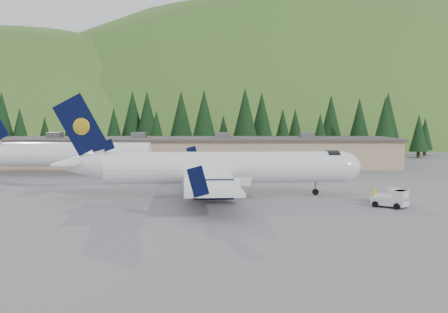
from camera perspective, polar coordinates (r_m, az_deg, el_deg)
ground at (r=62.76m, az=0.03°, el=-4.03°), size 600.00×600.00×0.00m
airliner at (r=62.35m, az=-0.89°, el=-1.27°), size 34.36×32.23×11.40m
second_airliner at (r=87.82m, az=-16.55°, el=0.28°), size 27.50×11.00×10.05m
baggage_tug_a at (r=60.78m, az=16.18°, el=-3.80°), size 3.02×2.02×1.53m
baggage_tug_b at (r=57.02m, az=16.76°, el=-4.22°), size 3.57×3.33×1.74m
terminal_building at (r=100.44m, az=-2.97°, el=0.49°), size 71.00×17.00×6.10m
ramp_worker at (r=59.53m, az=14.98°, el=-3.81°), size 0.61×0.42×1.63m
tree_line at (r=123.90m, az=-3.07°, el=3.45°), size 111.34×18.95×13.83m
hills at (r=289.68m, az=10.72°, el=-14.50°), size 614.00×330.00×300.00m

